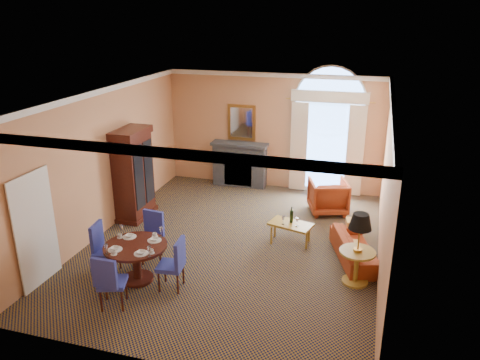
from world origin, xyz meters
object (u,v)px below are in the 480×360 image
(dining_table, at_px, (136,254))
(sofa, at_px, (356,248))
(armoire, at_px, (133,175))
(coffee_table, at_px, (291,225))
(side_table, at_px, (359,240))
(armchair, at_px, (328,196))

(dining_table, relative_size, sofa, 0.67)
(armoire, xyz_separation_m, coffee_table, (3.88, -0.33, -0.62))
(armoire, relative_size, side_table, 1.61)
(armchair, xyz_separation_m, side_table, (0.86, -3.12, 0.46))
(dining_table, bearing_deg, sofa, 26.86)
(sofa, relative_size, side_table, 1.28)
(armchair, bearing_deg, armoire, 1.01)
(dining_table, bearing_deg, armoire, 118.64)
(sofa, distance_m, side_table, 1.09)
(dining_table, xyz_separation_m, coffee_table, (2.45, 2.28, -0.12))
(armchair, bearing_deg, dining_table, 35.63)
(armchair, height_order, side_table, side_table)
(armchair, bearing_deg, coffee_table, 54.49)
(sofa, bearing_deg, armchair, 1.35)
(side_table, bearing_deg, sofa, 93.21)
(coffee_table, relative_size, side_table, 0.73)
(sofa, height_order, armchair, armchair)
(armoire, distance_m, coffee_table, 3.94)
(armoire, bearing_deg, side_table, -16.25)
(sofa, distance_m, armchair, 2.38)
(armchair, relative_size, side_table, 0.67)
(dining_table, bearing_deg, armchair, 53.98)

